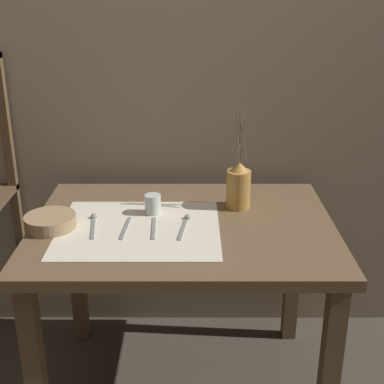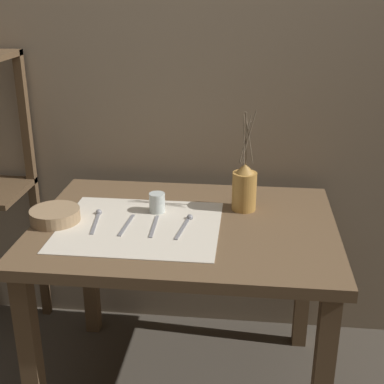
{
  "view_description": "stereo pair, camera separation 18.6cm",
  "coord_description": "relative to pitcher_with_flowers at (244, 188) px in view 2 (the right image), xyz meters",
  "views": [
    {
      "loc": [
        0.03,
        -1.73,
        1.54
      ],
      "look_at": [
        0.03,
        0.0,
        0.85
      ],
      "focal_mm": 50.0,
      "sensor_mm": 36.0,
      "label": 1
    },
    {
      "loc": [
        0.22,
        -1.72,
        1.54
      ],
      "look_at": [
        0.03,
        0.0,
        0.85
      ],
      "focal_mm": 50.0,
      "sensor_mm": 36.0,
      "label": 2
    }
  ],
  "objects": [
    {
      "name": "knife_center",
      "position": [
        -0.31,
        -0.2,
        -0.08
      ],
      "size": [
        0.02,
        0.18,
        0.0
      ],
      "color": "gray",
      "rests_on": "wooden_table"
    },
    {
      "name": "linen_cloth",
      "position": [
        -0.36,
        -0.19,
        -0.09
      ],
      "size": [
        0.56,
        0.48,
        0.0
      ],
      "color": "beige",
      "rests_on": "wooden_table"
    },
    {
      "name": "spoon_outer",
      "position": [
        -0.53,
        -0.14,
        -0.08
      ],
      "size": [
        0.04,
        0.19,
        0.02
      ],
      "color": "gray",
      "rests_on": "wooden_table"
    },
    {
      "name": "wooden_table",
      "position": [
        -0.21,
        -0.15,
        -0.19
      ],
      "size": [
        1.08,
        0.79,
        0.73
      ],
      "color": "brown",
      "rests_on": "ground_plane"
    },
    {
      "name": "wooden_bowl",
      "position": [
        -0.67,
        -0.19,
        -0.06
      ],
      "size": [
        0.18,
        0.18,
        0.05
      ],
      "color": "#9E7F5B",
      "rests_on": "wooden_table"
    },
    {
      "name": "spoon_inner",
      "position": [
        -0.2,
        -0.15,
        -0.08
      ],
      "size": [
        0.04,
        0.19,
        0.02
      ],
      "color": "gray",
      "rests_on": "wooden_table"
    },
    {
      "name": "stone_wall_back",
      "position": [
        -0.21,
        0.36,
        0.38
      ],
      "size": [
        7.0,
        0.06,
        2.4
      ],
      "color": "gray",
      "rests_on": "ground_plane"
    },
    {
      "name": "glass_tumbler_near",
      "position": [
        -0.32,
        -0.06,
        -0.05
      ],
      "size": [
        0.06,
        0.06,
        0.07
      ],
      "color": "silver",
      "rests_on": "wooden_table"
    },
    {
      "name": "pitcher_with_flowers",
      "position": [
        0.0,
        0.0,
        0.0
      ],
      "size": [
        0.09,
        0.09,
        0.38
      ],
      "color": "#B7843D",
      "rests_on": "wooden_table"
    },
    {
      "name": "fork_outer",
      "position": [
        -0.41,
        -0.2,
        -0.08
      ],
      "size": [
        0.02,
        0.18,
        0.0
      ],
      "color": "gray",
      "rests_on": "wooden_table"
    }
  ]
}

